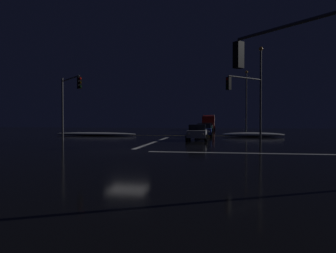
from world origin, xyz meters
The scene contains 17 objects.
ground centered at (0.00, 0.00, -0.05)m, with size 120.00×120.00×0.10m, color black.
stop_line_north centered at (0.00, 9.15, 0.00)m, with size 0.35×15.75×0.01m.
centre_line_ns centered at (0.00, 20.75, 0.00)m, with size 22.00×0.15×0.01m.
crosswalk_bar_east centered at (9.25, 0.00, 0.00)m, with size 15.75×0.40×0.01m.
snow_bank_left_curb centered at (-9.95, 18.94, 0.21)m, with size 10.92×1.50×0.42m.
snow_bank_right_curb centered at (9.95, 18.95, 0.27)m, with size 7.34×1.50×0.53m.
sedan_silver centered at (3.73, 11.79, 0.80)m, with size 2.02×4.33×1.57m.
sedan_blue centered at (4.12, 18.57, 0.80)m, with size 2.02×4.33×1.57m.
sedan_orange centered at (3.80, 25.37, 0.80)m, with size 2.02×4.33×1.57m.
sedan_green centered at (3.98, 31.65, 0.80)m, with size 2.02×4.33×1.57m.
sedan_gray centered at (4.04, 38.34, 0.80)m, with size 2.02×4.33×1.57m.
box_truck centered at (4.02, 45.72, 1.71)m, with size 2.68×8.28×3.08m.
traffic_signal_se centered at (8.16, -8.16, 3.85)m, with size 3.37×3.37×5.53m.
traffic_signal_nw centered at (-8.08, 8.08, 4.31)m, with size 3.72×3.72×6.19m.
traffic_signal_ne centered at (8.26, 8.26, 4.11)m, with size 3.27×3.27×5.94m.
streetlamp_right_near centered at (10.25, 14.75, 5.60)m, with size 0.44×0.44×9.80m.
streetlamp_right_far centered at (10.25, 30.75, 5.61)m, with size 0.44×0.44×9.81m.
Camera 1 is at (5.65, -19.12, 2.00)m, focal length 32.91 mm.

